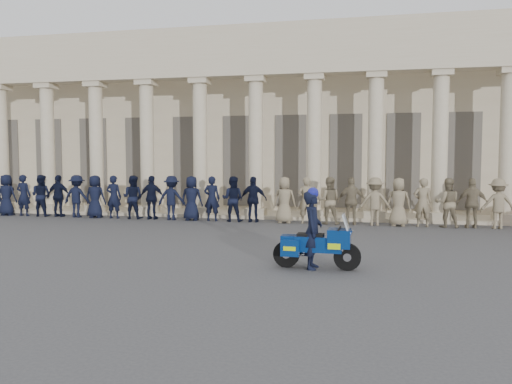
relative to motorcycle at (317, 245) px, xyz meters
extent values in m
plane|color=#414143|center=(-2.30, 1.73, -0.60)|extent=(90.00, 90.00, 0.00)
cube|color=#BEAE8F|center=(-2.30, 16.73, 3.90)|extent=(40.00, 10.00, 9.00)
cube|color=#BEAE8F|center=(-2.30, 10.53, -0.52)|extent=(40.00, 2.60, 0.15)
cube|color=#BEAE8F|center=(-2.30, 9.73, 6.19)|extent=(35.80, 1.00, 1.00)
cube|color=#BEAE8F|center=(-2.30, 9.73, 7.29)|extent=(35.80, 1.00, 1.20)
cube|color=#BEAE8F|center=(-16.60, 9.73, -0.30)|extent=(0.90, 0.90, 0.30)
cylinder|color=#BEAE8F|center=(-16.60, 9.73, 2.65)|extent=(0.64, 0.64, 5.60)
cube|color=#BEAE8F|center=(-14.00, 9.73, -0.30)|extent=(0.90, 0.90, 0.30)
cylinder|color=#BEAE8F|center=(-14.00, 9.73, 2.65)|extent=(0.64, 0.64, 5.60)
cube|color=#BEAE8F|center=(-14.00, 9.73, 5.57)|extent=(0.85, 0.85, 0.24)
cube|color=#BEAE8F|center=(-11.40, 9.73, -0.30)|extent=(0.90, 0.90, 0.30)
cylinder|color=#BEAE8F|center=(-11.40, 9.73, 2.65)|extent=(0.64, 0.64, 5.60)
cube|color=#BEAE8F|center=(-11.40, 9.73, 5.57)|extent=(0.85, 0.85, 0.24)
cube|color=#BEAE8F|center=(-8.80, 9.73, -0.30)|extent=(0.90, 0.90, 0.30)
cylinder|color=#BEAE8F|center=(-8.80, 9.73, 2.65)|extent=(0.64, 0.64, 5.60)
cube|color=#BEAE8F|center=(-8.80, 9.73, 5.57)|extent=(0.85, 0.85, 0.24)
cube|color=#BEAE8F|center=(-6.20, 9.73, -0.30)|extent=(0.90, 0.90, 0.30)
cylinder|color=#BEAE8F|center=(-6.20, 9.73, 2.65)|extent=(0.64, 0.64, 5.60)
cube|color=#BEAE8F|center=(-6.20, 9.73, 5.57)|extent=(0.85, 0.85, 0.24)
cube|color=#BEAE8F|center=(-3.60, 9.73, -0.30)|extent=(0.90, 0.90, 0.30)
cylinder|color=#BEAE8F|center=(-3.60, 9.73, 2.65)|extent=(0.64, 0.64, 5.60)
cube|color=#BEAE8F|center=(-3.60, 9.73, 5.57)|extent=(0.85, 0.85, 0.24)
cube|color=#BEAE8F|center=(-1.00, 9.73, -0.30)|extent=(0.90, 0.90, 0.30)
cylinder|color=#BEAE8F|center=(-1.00, 9.73, 2.65)|extent=(0.64, 0.64, 5.60)
cube|color=#BEAE8F|center=(-1.00, 9.73, 5.57)|extent=(0.85, 0.85, 0.24)
cube|color=#BEAE8F|center=(1.60, 9.73, -0.30)|extent=(0.90, 0.90, 0.30)
cylinder|color=#BEAE8F|center=(1.60, 9.73, 2.65)|extent=(0.64, 0.64, 5.60)
cube|color=#BEAE8F|center=(1.60, 9.73, 5.57)|extent=(0.85, 0.85, 0.24)
cube|color=#BEAE8F|center=(4.20, 9.73, -0.30)|extent=(0.90, 0.90, 0.30)
cylinder|color=#BEAE8F|center=(4.20, 9.73, 2.65)|extent=(0.64, 0.64, 5.60)
cube|color=#BEAE8F|center=(4.20, 9.73, 5.57)|extent=(0.85, 0.85, 0.24)
cube|color=#BEAE8F|center=(6.80, 9.73, -0.30)|extent=(0.90, 0.90, 0.30)
cylinder|color=#BEAE8F|center=(6.80, 9.73, 2.65)|extent=(0.64, 0.64, 5.60)
cube|color=#BEAE8F|center=(6.80, 9.73, 5.57)|extent=(0.85, 0.85, 0.24)
cube|color=black|center=(-17.90, 11.75, 1.95)|extent=(1.30, 0.12, 4.20)
cube|color=black|center=(-15.30, 11.75, 1.95)|extent=(1.30, 0.12, 4.20)
cube|color=black|center=(-12.70, 11.75, 1.95)|extent=(1.30, 0.12, 4.20)
cube|color=black|center=(-10.10, 11.75, 1.95)|extent=(1.30, 0.12, 4.20)
cube|color=black|center=(-7.50, 11.75, 1.95)|extent=(1.30, 0.12, 4.20)
cube|color=black|center=(-4.90, 11.75, 1.95)|extent=(1.30, 0.12, 4.20)
cube|color=black|center=(-2.30, 11.75, 1.95)|extent=(1.30, 0.12, 4.20)
cube|color=black|center=(0.30, 11.75, 1.95)|extent=(1.30, 0.12, 4.20)
cube|color=black|center=(2.90, 11.75, 1.95)|extent=(1.30, 0.12, 4.20)
cube|color=black|center=(5.50, 11.75, 1.95)|extent=(1.30, 0.12, 4.20)
imported|color=black|center=(-15.27, 8.30, 0.37)|extent=(0.94, 0.61, 1.93)
imported|color=black|center=(-14.36, 8.30, 0.37)|extent=(0.70, 0.46, 1.93)
imported|color=black|center=(-13.44, 8.30, 0.37)|extent=(0.94, 0.73, 1.93)
imported|color=black|center=(-12.53, 8.30, 0.37)|extent=(1.13, 0.47, 1.93)
imported|color=black|center=(-11.62, 8.30, 0.37)|extent=(1.24, 0.71, 1.93)
imported|color=black|center=(-10.70, 8.30, 0.37)|extent=(0.94, 0.61, 1.93)
imported|color=black|center=(-9.79, 8.30, 0.37)|extent=(0.70, 0.46, 1.93)
imported|color=black|center=(-8.87, 8.30, 0.37)|extent=(0.94, 0.73, 1.93)
imported|color=black|center=(-7.96, 8.30, 0.37)|extent=(1.13, 0.47, 1.93)
imported|color=black|center=(-7.05, 8.30, 0.37)|extent=(1.24, 0.71, 1.93)
imported|color=black|center=(-6.13, 8.30, 0.37)|extent=(0.94, 0.61, 1.93)
imported|color=black|center=(-5.22, 8.30, 0.37)|extent=(0.70, 0.46, 1.93)
imported|color=black|center=(-4.30, 8.30, 0.37)|extent=(0.94, 0.73, 1.93)
imported|color=black|center=(-3.39, 8.30, 0.37)|extent=(1.13, 0.47, 1.93)
imported|color=#7E7157|center=(-2.07, 8.30, 0.37)|extent=(0.94, 0.61, 1.93)
imported|color=#7E7157|center=(-1.16, 8.30, 0.37)|extent=(0.70, 0.46, 1.93)
imported|color=#7E7157|center=(-0.25, 8.30, 0.37)|extent=(0.94, 0.73, 1.93)
imported|color=#7E7157|center=(0.67, 8.30, 0.37)|extent=(1.13, 0.47, 1.93)
imported|color=#7E7157|center=(1.58, 8.30, 0.37)|extent=(1.24, 0.71, 1.93)
imported|color=#7E7157|center=(2.50, 8.30, 0.37)|extent=(0.94, 0.61, 1.93)
imported|color=#7E7157|center=(3.41, 8.30, 0.37)|extent=(0.70, 0.46, 1.93)
imported|color=#7E7157|center=(4.32, 8.30, 0.37)|extent=(0.94, 0.73, 1.93)
imported|color=#7E7157|center=(5.24, 8.30, 0.37)|extent=(1.13, 0.47, 1.93)
imported|color=#7E7157|center=(6.15, 8.30, 0.37)|extent=(1.24, 0.71, 1.93)
cylinder|color=black|center=(0.73, -0.03, -0.27)|extent=(0.66, 0.16, 0.66)
cylinder|color=black|center=(-0.77, 0.02, -0.27)|extent=(0.66, 0.16, 0.66)
cube|color=navy|center=(0.03, 0.00, 0.02)|extent=(1.16, 0.46, 0.38)
cube|color=navy|center=(0.53, -0.02, 0.18)|extent=(0.57, 0.54, 0.45)
cube|color=silver|center=(0.53, -0.02, -0.05)|extent=(0.23, 0.31, 0.12)
cube|color=#B2BFCC|center=(0.70, -0.03, 0.52)|extent=(0.22, 0.46, 0.53)
cube|color=black|center=(-0.17, 0.00, 0.22)|extent=(0.66, 0.36, 0.10)
cube|color=navy|center=(-0.72, 0.02, 0.10)|extent=(0.36, 0.35, 0.22)
cube|color=navy|center=(-0.63, -0.30, -0.05)|extent=(0.46, 0.23, 0.40)
cube|color=#BBE30B|center=(-0.63, -0.30, -0.05)|extent=(0.31, 0.25, 0.10)
cube|color=navy|center=(-0.61, 0.34, -0.05)|extent=(0.46, 0.23, 0.40)
cube|color=#BBE30B|center=(-0.61, 0.34, -0.05)|extent=(0.31, 0.25, 0.10)
cylinder|color=silver|center=(-0.46, 0.25, -0.30)|extent=(0.60, 0.12, 0.10)
cylinder|color=black|center=(0.53, -0.02, 0.42)|extent=(0.06, 0.70, 0.04)
imported|color=black|center=(-0.12, 0.00, 0.36)|extent=(0.48, 0.71, 1.91)
sphere|color=navy|center=(-0.12, 0.00, 1.27)|extent=(0.28, 0.28, 0.28)
camera|label=1|loc=(1.02, -12.12, 2.14)|focal=35.00mm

